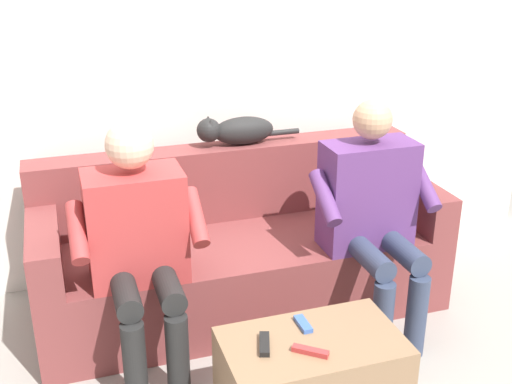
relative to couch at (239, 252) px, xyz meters
name	(u,v)px	position (x,y,z in m)	size (l,w,h in m)	color
ground_plane	(287,384)	(0.00, 0.75, -0.30)	(8.00, 8.00, 0.00)	gray
back_wall	(210,29)	(0.00, -0.50, 1.10)	(4.28, 0.06, 2.80)	silver
couch	(239,252)	(0.00, 0.00, 0.00)	(2.09, 0.78, 0.82)	brown
coffee_table	(311,383)	(0.00, 1.01, -0.09)	(0.71, 0.41, 0.41)	#8C6B4C
person_left_seated	(373,207)	(-0.57, 0.39, 0.35)	(0.60, 0.55, 1.16)	#5B3370
person_right_seated	(138,236)	(0.57, 0.36, 0.35)	(0.58, 0.56, 1.15)	#B23838
cat_on_backrest	(236,130)	(-0.06, -0.24, 0.60)	(0.57, 0.14, 0.16)	black
remote_blue	(304,324)	(0.00, 0.91, 0.12)	(0.11, 0.04, 0.02)	#3860B7
remote_black	(264,344)	(0.19, 0.99, 0.13)	(0.14, 0.04, 0.02)	black
remote_red	(310,351)	(0.04, 1.08, 0.12)	(0.14, 0.03, 0.02)	#B73333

